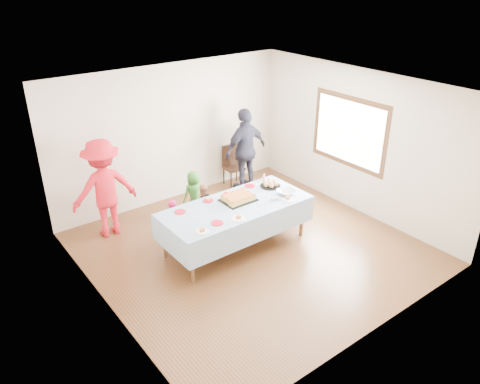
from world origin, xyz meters
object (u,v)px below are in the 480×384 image
at_px(party_table, 236,208).
at_px(birthday_cake, 238,198).
at_px(adult_left, 104,188).
at_px(dining_chair, 232,163).

height_order(party_table, birthday_cake, birthday_cake).
distance_m(party_table, adult_left, 2.29).
relative_size(party_table, birthday_cake, 4.51).
bearing_deg(party_table, dining_chair, 54.94).
xyz_separation_m(party_table, adult_left, (-1.53, 1.71, 0.15)).
bearing_deg(party_table, adult_left, 131.83).
relative_size(birthday_cake, dining_chair, 0.64).
height_order(dining_chair, adult_left, adult_left).
bearing_deg(adult_left, birthday_cake, 139.89).
relative_size(party_table, adult_left, 1.43).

